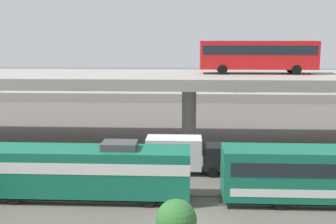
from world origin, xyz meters
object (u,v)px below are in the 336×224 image
train_locomotive (74,169)px  parked_car_1 (55,83)px  transit_bus_on_overpass (258,54)px  parked_car_3 (318,88)px  service_truck_west (184,154)px  parked_car_5 (243,87)px  parked_car_4 (165,86)px  parked_car_2 (161,84)px  parked_car_0 (242,85)px

train_locomotive → parked_car_1: train_locomotive is taller
transit_bus_on_overpass → parked_car_3: bearing=-116.7°
service_truck_west → parked_car_1: (-25.60, 46.34, 0.72)m
parked_car_3 → parked_car_5: same height
parked_car_4 → parked_car_5: same height
parked_car_4 → parked_car_5: 14.16m
transit_bus_on_overpass → parked_car_5: 32.03m
parked_car_5 → parked_car_2: bearing=162.8°
train_locomotive → service_truck_west: train_locomotive is taller
train_locomotive → parked_car_1: bearing=-71.2°
parked_car_0 → parked_car_4: size_ratio=0.98×
parked_car_0 → parked_car_3: 13.35m
parked_car_3 → parked_car_0: bearing=-13.9°
train_locomotive → parked_car_3: bearing=-122.8°
parked_car_0 → parked_car_1: size_ratio=0.92×
service_truck_west → parked_car_5: (9.90, 41.47, 0.72)m
parked_car_0 → parked_car_1: same height
transit_bus_on_overpass → parked_car_5: transit_bus_on_overpass is taller
service_truck_west → parked_car_2: (-4.91, 46.04, 0.72)m
parked_car_2 → parked_car_5: 15.51m
parked_car_5 → service_truck_west: bearing=-103.4°
parked_car_3 → service_truck_west: bearing=60.9°
train_locomotive → transit_bus_on_overpass: (15.14, 16.57, 7.37)m
parked_car_4 → parked_car_5: (13.97, -2.30, -0.00)m
train_locomotive → parked_car_1: size_ratio=3.56×
parked_car_0 → parked_car_2: bearing=-4.1°
service_truck_west → parked_car_5: size_ratio=1.70×
train_locomotive → parked_car_0: (17.99, 51.17, 0.16)m
parked_car_0 → train_locomotive: bearing=70.6°
train_locomotive → parked_car_5: (17.60, 47.68, 0.16)m
parked_car_2 → parked_car_3: size_ratio=1.00×
parked_car_3 → parked_car_4: 27.39m
train_locomotive → parked_car_3: train_locomotive is taller
parked_car_5 → parked_car_3: bearing=1.3°
parked_car_1 → parked_car_5: same height
parked_car_0 → service_truck_west: bearing=77.1°
parked_car_2 → parked_car_1: bearing=179.2°
train_locomotive → parked_car_3: 57.09m
parked_car_3 → parked_car_5: bearing=1.3°
parked_car_1 → parked_car_0: bearing=177.8°
service_truck_west → parked_car_3: bearing=60.9°
train_locomotive → transit_bus_on_overpass: size_ratio=1.32×
transit_bus_on_overpass → parked_car_3: (15.80, 31.40, -7.20)m
transit_bus_on_overpass → service_truck_west: bearing=54.3°
service_truck_west → parked_car_0: 46.13m
train_locomotive → parked_car_3: (30.95, 47.97, 0.16)m
train_locomotive → parked_car_0: 54.24m
parked_car_2 → parked_car_5: same height
transit_bus_on_overpass → parked_car_2: 38.44m
parked_car_0 → parked_car_5: (-0.39, -3.49, -0.00)m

